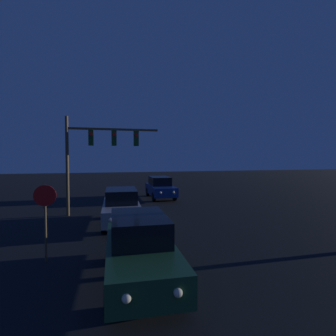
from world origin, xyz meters
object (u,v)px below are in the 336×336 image
object	(u,v)px
stop_sign	(45,209)
car_near	(140,247)
traffic_signal_mast	(96,147)
car_far	(160,187)
car_mid	(121,206)

from	to	relation	value
stop_sign	car_near	bearing A→B (deg)	-34.43
traffic_signal_mast	car_far	bearing A→B (deg)	45.21
traffic_signal_mast	car_near	bearing A→B (deg)	-81.72
car_far	stop_sign	world-z (taller)	stop_sign
car_mid	traffic_signal_mast	bearing A→B (deg)	-61.59
stop_sign	traffic_signal_mast	bearing A→B (deg)	77.82
car_near	traffic_signal_mast	xyz separation A→B (m)	(-1.26, 8.68, 3.03)
car_far	stop_sign	size ratio (longest dim) A/B	1.90
stop_sign	car_mid	bearing A→B (deg)	57.76
traffic_signal_mast	stop_sign	xyz separation A→B (m)	(-1.47, -6.81, -2.20)
car_near	traffic_signal_mast	bearing A→B (deg)	-79.48
traffic_signal_mast	stop_sign	bearing A→B (deg)	-102.18
car_mid	traffic_signal_mast	distance (m)	4.14
car_near	car_mid	world-z (taller)	same
car_mid	stop_sign	world-z (taller)	stop_sign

